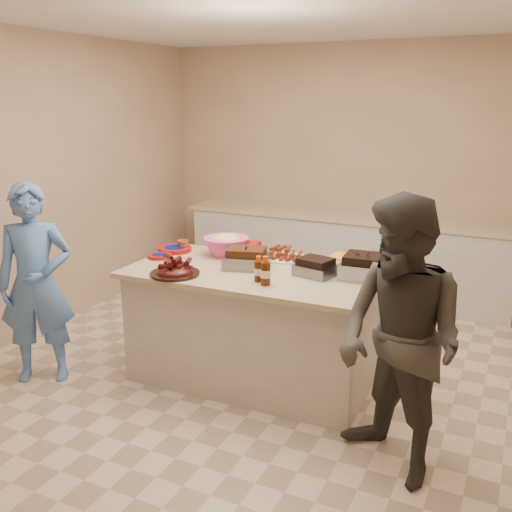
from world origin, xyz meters
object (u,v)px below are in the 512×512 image
at_px(rib_platter, 175,275).
at_px(plastic_cup, 183,250).
at_px(guest_blue, 46,377).
at_px(mustard_bottle, 241,265).
at_px(bbq_bottle_b, 265,285).
at_px(island, 253,378).
at_px(bbq_bottle_a, 259,281).
at_px(guest_gray, 391,469).
at_px(coleslaw_bowl, 226,255).
at_px(roasting_pan, 362,278).

height_order(rib_platter, plastic_cup, rib_platter).
relative_size(rib_platter, guest_blue, 0.24).
bearing_deg(mustard_bottle, plastic_cup, 164.85).
relative_size(bbq_bottle_b, mustard_bottle, 1.56).
distance_m(island, mustard_bottle, 0.90).
distance_m(bbq_bottle_a, mustard_bottle, 0.42).
distance_m(island, guest_gray, 1.40).
bearing_deg(plastic_cup, guest_blue, -126.08).
height_order(coleslaw_bowl, mustard_bottle, coleslaw_bowl).
relative_size(island, rib_platter, 5.13).
xyz_separation_m(rib_platter, bbq_bottle_b, (0.69, 0.07, 0.00)).
distance_m(bbq_bottle_a, guest_gray, 1.47).
relative_size(bbq_bottle_b, plastic_cup, 2.12).
xyz_separation_m(coleslaw_bowl, guest_blue, (-1.10, -0.98, -0.88)).
xyz_separation_m(coleslaw_bowl, guest_gray, (1.61, -0.97, -0.88)).
bearing_deg(roasting_pan, plastic_cup, 172.67).
xyz_separation_m(bbq_bottle_a, mustard_bottle, (-0.29, 0.31, 0.00)).
bearing_deg(island, coleslaw_bowl, 141.42).
bearing_deg(bbq_bottle_b, mustard_bottle, 135.84).
height_order(bbq_bottle_a, plastic_cup, bbq_bottle_a).
distance_m(mustard_bottle, plastic_cup, 0.66).
height_order(bbq_bottle_a, mustard_bottle, bbq_bottle_a).
distance_m(island, coleslaw_bowl, 1.00).
bearing_deg(coleslaw_bowl, mustard_bottle, -39.76).
distance_m(plastic_cup, guest_blue, 1.47).
bearing_deg(mustard_bottle, guest_blue, -149.72).
distance_m(roasting_pan, guest_gray, 1.30).
bearing_deg(coleslaw_bowl, island, -37.32).
height_order(roasting_pan, bbq_bottle_a, bbq_bottle_a).
bearing_deg(rib_platter, guest_blue, -160.95).
relative_size(rib_platter, roasting_pan, 1.23).
height_order(roasting_pan, guest_blue, roasting_pan).
relative_size(rib_platter, plastic_cup, 3.80).
bearing_deg(plastic_cup, guest_gray, -25.01).
xyz_separation_m(roasting_pan, plastic_cup, (-1.56, 0.09, 0.00)).
xyz_separation_m(rib_platter, guest_blue, (-1.01, -0.35, -0.88)).
bearing_deg(guest_blue, rib_platter, -13.68).
distance_m(roasting_pan, plastic_cup, 1.57).
bearing_deg(plastic_cup, coleslaw_bowl, 3.55).
distance_m(roasting_pan, coleslaw_bowl, 1.17).
bearing_deg(rib_platter, bbq_bottle_a, 11.36).
bearing_deg(mustard_bottle, guest_gray, -29.16).
bearing_deg(guest_gray, bbq_bottle_a, -168.59).
distance_m(rib_platter, bbq_bottle_a, 0.63).
bearing_deg(bbq_bottle_a, coleslaw_bowl, 136.35).
bearing_deg(bbq_bottle_a, rib_platter, -168.64).
bearing_deg(guest_gray, bbq_bottle_b, -167.79).
height_order(island, rib_platter, rib_platter).
xyz_separation_m(bbq_bottle_a, plastic_cup, (-0.93, 0.48, 0.00)).
distance_m(rib_platter, roasting_pan, 1.35).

